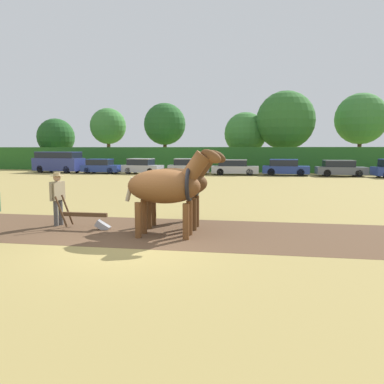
# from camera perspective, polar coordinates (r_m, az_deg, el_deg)

# --- Properties ---
(ground_plane) EXTENTS (240.00, 240.00, 0.00)m
(ground_plane) POSITION_cam_1_polar(r_m,az_deg,el_deg) (9.79, -9.02, -8.12)
(ground_plane) COLOR #998447
(plowed_furrow_strip) EXTENTS (20.96, 4.96, 0.01)m
(plowed_furrow_strip) POSITION_cam_1_polar(r_m,az_deg,el_deg) (12.34, -17.88, -5.27)
(plowed_furrow_strip) COLOR brown
(plowed_furrow_strip) RESTS_ON ground
(hedgerow) EXTENTS (60.36, 1.30, 2.62)m
(hedgerow) POSITION_cam_1_polar(r_m,az_deg,el_deg) (40.05, 6.97, 4.93)
(hedgerow) COLOR #286023
(hedgerow) RESTS_ON ground
(tree_far_left) EXTENTS (4.63, 4.63, 6.24)m
(tree_far_left) POSITION_cam_1_polar(r_m,az_deg,el_deg) (50.75, -20.03, 7.87)
(tree_far_left) COLOR #423323
(tree_far_left) RESTS_ON ground
(tree_left) EXTENTS (4.42, 4.42, 7.43)m
(tree_left) POSITION_cam_1_polar(r_m,az_deg,el_deg) (48.16, -12.66, 9.73)
(tree_left) COLOR #4C3823
(tree_left) RESTS_ON ground
(tree_center_left) EXTENTS (4.93, 4.93, 7.81)m
(tree_center_left) POSITION_cam_1_polar(r_m,az_deg,el_deg) (45.16, -4.17, 10.25)
(tree_center_left) COLOR #4C3823
(tree_center_left) RESTS_ON ground
(tree_center) EXTENTS (4.93, 4.93, 6.70)m
(tree_center) POSITION_cam_1_polar(r_m,az_deg,el_deg) (44.80, 8.13, 8.81)
(tree_center) COLOR brown
(tree_center) RESTS_ON ground
(tree_center_right) EXTENTS (6.52, 6.52, 8.85)m
(tree_center_right) POSITION_cam_1_polar(r_m,az_deg,el_deg) (43.77, 14.07, 10.52)
(tree_center_right) COLOR #4C3823
(tree_center_right) RESTS_ON ground
(tree_right) EXTENTS (5.72, 5.72, 8.66)m
(tree_right) POSITION_cam_1_polar(r_m,az_deg,el_deg) (46.88, 24.34, 10.12)
(tree_right) COLOR #423323
(tree_right) RESTS_ON ground
(draft_horse_lead_left) EXTENTS (2.80, 1.11, 2.54)m
(draft_horse_lead_left) POSITION_cam_1_polar(r_m,az_deg,el_deg) (10.46, -3.70, 0.92)
(draft_horse_lead_left) COLOR brown
(draft_horse_lead_left) RESTS_ON ground
(draft_horse_lead_right) EXTENTS (2.88, 1.07, 2.52)m
(draft_horse_lead_right) POSITION_cam_1_polar(r_m,az_deg,el_deg) (11.61, -2.39, 1.42)
(draft_horse_lead_right) COLOR #513319
(draft_horse_lead_right) RESTS_ON ground
(plow) EXTENTS (1.71, 0.48, 1.13)m
(plow) POSITION_cam_1_polar(r_m,az_deg,el_deg) (12.03, -15.49, -3.94)
(plow) COLOR #4C331E
(plow) RESTS_ON ground
(farmer_at_plow) EXTENTS (0.43, 0.66, 1.72)m
(farmer_at_plow) POSITION_cam_1_polar(r_m,az_deg,el_deg) (12.76, -19.80, -0.38)
(farmer_at_plow) COLOR #4C4C4C
(farmer_at_plow) RESTS_ON ground
(farmer_beside_team) EXTENTS (0.42, 0.64, 1.67)m
(farmer_beside_team) POSITION_cam_1_polar(r_m,az_deg,el_deg) (12.89, 0.10, -0.08)
(farmer_beside_team) COLOR #28334C
(farmer_beside_team) RESTS_ON ground
(parked_van) EXTENTS (5.44, 2.56, 2.15)m
(parked_van) POSITION_cam_1_polar(r_m,az_deg,el_deg) (41.10, -19.67, 4.35)
(parked_van) COLOR navy
(parked_van) RESTS_ON ground
(parked_car_left) EXTENTS (3.90, 1.73, 1.44)m
(parked_car_left) POSITION_cam_1_polar(r_m,az_deg,el_deg) (38.58, -13.67, 3.81)
(parked_car_left) COLOR navy
(parked_car_left) RESTS_ON ground
(parked_car_center_left) EXTENTS (4.06, 2.25, 1.50)m
(parked_car_center_left) POSITION_cam_1_polar(r_m,az_deg,el_deg) (37.15, -7.63, 3.87)
(parked_car_center_left) COLOR #A8A8B2
(parked_car_center_left) RESTS_ON ground
(parked_car_center) EXTENTS (4.14, 2.17, 1.50)m
(parked_car_center) POSITION_cam_1_polar(r_m,az_deg,el_deg) (36.50, -0.57, 3.89)
(parked_car_center) COLOR #A8A8B2
(parked_car_center) RESTS_ON ground
(parked_car_center_right) EXTENTS (4.41, 1.91, 1.45)m
(parked_car_center_right) POSITION_cam_1_polar(r_m,az_deg,el_deg) (35.46, 6.49, 3.74)
(parked_car_center_right) COLOR #A8A8B2
(parked_car_center_right) RESTS_ON ground
(parked_car_right) EXTENTS (4.26, 2.04, 1.49)m
(parked_car_right) POSITION_cam_1_polar(r_m,az_deg,el_deg) (35.74, 14.02, 3.64)
(parked_car_right) COLOR navy
(parked_car_right) RESTS_ON ground
(parked_car_far_right) EXTENTS (4.38, 2.02, 1.44)m
(parked_car_far_right) POSITION_cam_1_polar(r_m,az_deg,el_deg) (36.10, 21.65, 3.36)
(parked_car_far_right) COLOR #565B66
(parked_car_far_right) RESTS_ON ground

